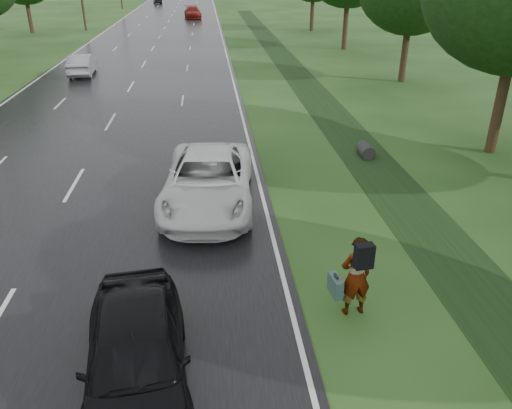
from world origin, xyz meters
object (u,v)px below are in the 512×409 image
object	(u,v)px
pedestrian	(355,275)
white_pickup	(208,181)
silver_sedan	(82,64)
dark_sedan	(136,355)

from	to	relation	value
pedestrian	white_pickup	xyz separation A→B (m)	(-3.23, 6.04, -0.14)
silver_sedan	white_pickup	bearing A→B (deg)	107.72
dark_sedan	silver_sedan	size ratio (longest dim) A/B	1.09
pedestrian	silver_sedan	xyz separation A→B (m)	(-12.02, 28.31, -0.27)
dark_sedan	silver_sedan	bearing A→B (deg)	97.03
pedestrian	dark_sedan	size ratio (longest dim) A/B	0.42
white_pickup	silver_sedan	xyz separation A→B (m)	(-8.79, 22.26, -0.13)
pedestrian	silver_sedan	world-z (taller)	pedestrian
pedestrian	dark_sedan	world-z (taller)	pedestrian
white_pickup	dark_sedan	xyz separation A→B (m)	(-1.40, -7.95, -0.04)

